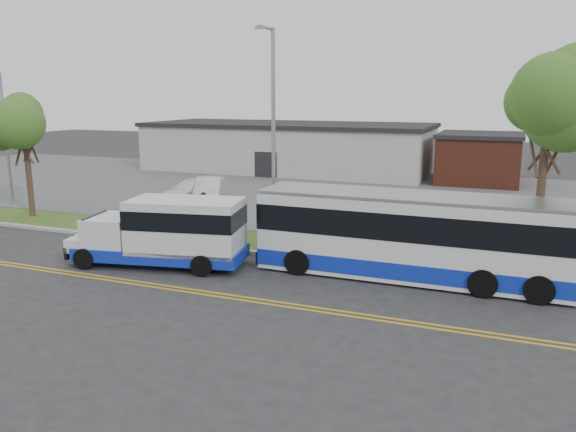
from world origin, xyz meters
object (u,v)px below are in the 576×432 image
at_px(streetlight_near, 273,131).
at_px(transit_bus, 410,236).
at_px(parked_car_a, 209,189).
at_px(streetlight_far, 5,134).
at_px(tree_east, 549,111).
at_px(shuttle_bus, 170,230).
at_px(pedestrian, 204,211).
at_px(parked_car_b, 192,190).
at_px(tree_west, 24,126).

height_order(streetlight_near, transit_bus, streetlight_near).
distance_m(transit_bus, parked_car_a, 18.02).
bearing_deg(streetlight_far, tree_east, -4.60).
relative_size(streetlight_near, shuttle_bus, 1.28).
distance_m(pedestrian, parked_car_a, 7.82).
relative_size(streetlight_near, transit_bus, 0.83).
height_order(streetlight_near, parked_car_b, streetlight_near).
bearing_deg(streetlight_near, shuttle_bus, -120.89).
height_order(tree_east, parked_car_b, tree_east).
bearing_deg(tree_east, shuttle_bus, -161.10).
distance_m(tree_west, streetlight_far, 4.62).
height_order(streetlight_far, parked_car_b, streetlight_far).
bearing_deg(shuttle_bus, streetlight_far, 145.52).
height_order(streetlight_near, parked_car_a, streetlight_near).
distance_m(streetlight_near, shuttle_bus, 6.36).
xyz_separation_m(parked_car_a, parked_car_b, (-1.11, -0.25, -0.07)).
relative_size(shuttle_bus, pedestrian, 3.90).
bearing_deg(pedestrian, streetlight_far, -24.41).
distance_m(streetlight_near, streetlight_far, 19.20).
bearing_deg(streetlight_far, transit_bus, -11.09).
xyz_separation_m(streetlight_near, transit_bus, (6.58, -2.33, -3.62)).
bearing_deg(streetlight_far, parked_car_a, 26.60).
bearing_deg(streetlight_far, shuttle_bus, -23.39).
relative_size(streetlight_near, parked_car_b, 2.02).
height_order(streetlight_near, shuttle_bus, streetlight_near).
relative_size(tree_west, streetlight_far, 0.86).
bearing_deg(parked_car_a, shuttle_bus, -91.52).
height_order(tree_east, streetlight_near, streetlight_near).
distance_m(streetlight_far, transit_bus, 26.22).
relative_size(shuttle_bus, parked_car_a, 1.62).
relative_size(parked_car_a, parked_car_b, 0.98).
relative_size(streetlight_near, parked_car_a, 2.07).
relative_size(shuttle_bus, parked_car_b, 1.58).
bearing_deg(parked_car_b, streetlight_far, -139.00).
relative_size(tree_west, shuttle_bus, 0.93).
bearing_deg(tree_east, streetlight_near, -178.58).
xyz_separation_m(tree_east, shuttle_bus, (-13.63, -4.67, -4.74)).
height_order(streetlight_far, transit_bus, streetlight_far).
distance_m(shuttle_bus, transit_bus, 9.44).
xyz_separation_m(streetlight_near, parked_car_b, (-9.14, 7.93, -4.45)).
xyz_separation_m(streetlight_far, parked_car_a, (10.97, 5.49, -3.62)).
relative_size(transit_bus, pedestrian, 6.03).
xyz_separation_m(tree_west, parked_car_b, (5.86, 7.46, -4.34)).
distance_m(transit_bus, parked_car_b, 18.79).
bearing_deg(streetlight_far, streetlight_near, -8.05).
bearing_deg(transit_bus, parked_car_b, 146.65).
bearing_deg(pedestrian, tree_west, -14.58).
distance_m(transit_bus, pedestrian, 11.55).
relative_size(streetlight_near, streetlight_far, 1.19).
bearing_deg(transit_bus, streetlight_far, 168.69).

